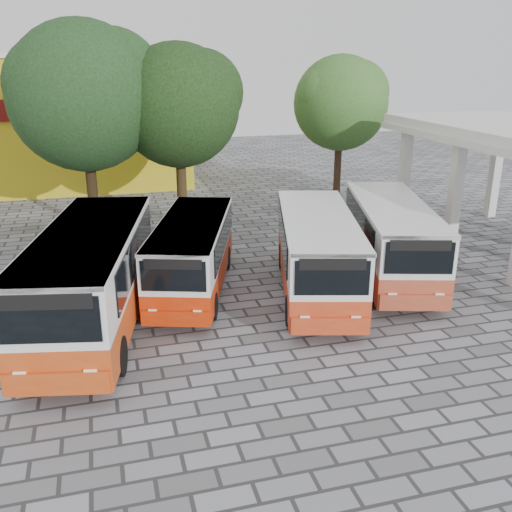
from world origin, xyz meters
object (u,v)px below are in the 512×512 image
object	(u,v)px
bus_far_left	(91,274)
bus_centre_right	(317,250)
bus_far_right	(391,235)
bus_centre_left	(193,251)

from	to	relation	value
bus_far_left	bus_centre_right	size ratio (longest dim) A/B	1.09
bus_far_right	bus_far_left	bearing A→B (deg)	-155.38
bus_centre_left	bus_centre_right	xyz separation A→B (m)	(4.20, -1.44, 0.15)
bus_centre_left	bus_far_left	bearing A→B (deg)	-129.34
bus_far_left	bus_centre_left	world-z (taller)	bus_far_left
bus_far_left	bus_centre_right	world-z (taller)	bus_far_left
bus_centre_left	bus_centre_right	world-z (taller)	bus_centre_right
bus_centre_right	bus_far_left	bearing A→B (deg)	-158.83
bus_far_left	bus_centre_left	size ratio (longest dim) A/B	1.19
bus_far_left	bus_centre_right	bearing A→B (deg)	17.70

